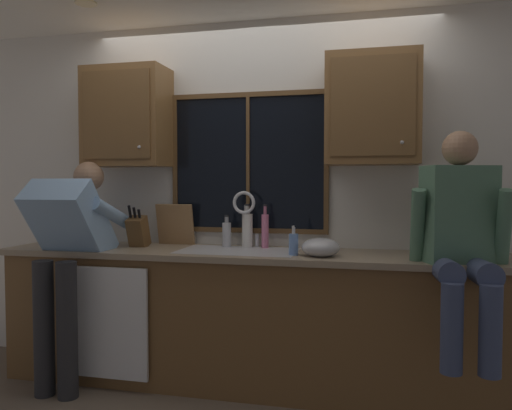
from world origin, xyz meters
TOP-DOWN VIEW (x-y plane):
  - back_wall at (0.00, 0.06)m, footprint 5.79×0.12m
  - ceiling_downlight_left at (-1.02, -0.60)m, footprint 0.14×0.14m
  - window_glass at (-0.08, -0.01)m, footprint 1.10×0.02m
  - window_frame_top at (-0.08, -0.02)m, footprint 1.17×0.02m
  - window_frame_bottom at (-0.08, -0.02)m, footprint 1.17×0.02m
  - window_frame_left at (-0.65, -0.02)m, footprint 0.03×0.02m
  - window_frame_right at (0.49, -0.02)m, footprint 0.03×0.02m
  - window_mullion_center at (-0.08, -0.02)m, footprint 0.02×0.02m
  - lower_cabinet_run at (0.00, -0.29)m, footprint 3.39×0.58m
  - countertop at (0.00, -0.31)m, footprint 3.45×0.62m
  - dishwasher_front at (-0.90, -0.61)m, footprint 0.60×0.02m
  - upper_cabinet_left at (-0.96, -0.17)m, footprint 0.60×0.36m
  - upper_cabinet_right at (0.80, -0.17)m, footprint 0.60×0.36m
  - sink at (-0.08, -0.30)m, footprint 0.80×0.46m
  - faucet at (-0.07, -0.12)m, footprint 0.18×0.09m
  - person_standing at (-1.17, -0.60)m, footprint 0.53×0.70m
  - person_sitting_on_counter at (1.29, -0.57)m, footprint 0.54×0.66m
  - knife_block at (-0.84, -0.26)m, footprint 0.12×0.18m
  - cutting_board at (-0.62, -0.08)m, footprint 0.28×0.08m
  - mixing_bowl at (0.49, -0.41)m, footprint 0.24×0.24m
  - soap_dispenser at (0.32, -0.42)m, footprint 0.06×0.07m
  - bottle_green_glass at (0.07, -0.12)m, footprint 0.05×0.05m
  - bottle_tall_clear at (-0.21, -0.13)m, footprint 0.06×0.06m
  - bottle_amber_small at (-0.06, -0.11)m, footprint 0.08×0.08m

SIDE VIEW (x-z plane):
  - lower_cabinet_run at x=0.00m, z-range 0.00..0.88m
  - dishwasher_front at x=-0.90m, z-range 0.09..0.83m
  - sink at x=-0.08m, z-range 0.72..0.93m
  - countertop at x=0.00m, z-range 0.88..0.92m
  - person_standing at x=-1.17m, z-range 0.19..1.72m
  - mixing_bowl at x=0.49m, z-range 0.91..1.03m
  - soap_dispenser at x=0.32m, z-range 0.90..1.09m
  - bottle_tall_clear at x=-0.21m, z-range 0.90..1.13m
  - knife_block at x=-0.84m, z-range 0.87..1.19m
  - window_frame_bottom at x=-0.08m, z-range 1.01..1.05m
  - bottle_green_glass at x=0.07m, z-range 0.89..1.20m
  - bottle_amber_small at x=-0.06m, z-range 0.89..1.20m
  - cutting_board at x=-0.62m, z-range 0.92..1.22m
  - person_sitting_on_counter at x=1.29m, z-range 0.47..1.73m
  - faucet at x=-0.07m, z-range 0.97..1.37m
  - back_wall at x=0.00m, z-range 0.00..2.55m
  - window_glass at x=-0.08m, z-range 1.05..2.00m
  - window_frame_left at x=-0.65m, z-range 1.05..2.00m
  - window_frame_right at x=0.49m, z-range 1.05..2.00m
  - window_mullion_center at x=-0.08m, z-range 1.05..2.00m
  - upper_cabinet_left at x=-0.96m, z-range 1.50..2.22m
  - upper_cabinet_right at x=0.80m, z-range 1.50..2.22m
  - window_frame_top at x=-0.08m, z-range 2.00..2.04m
  - ceiling_downlight_left at x=-1.02m, z-range 2.54..2.55m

